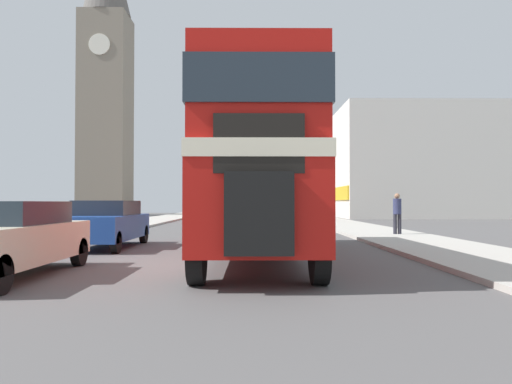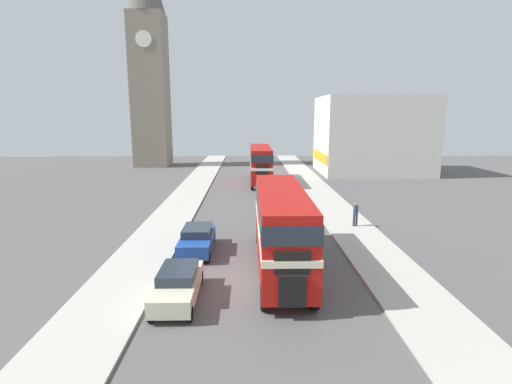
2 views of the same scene
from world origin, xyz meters
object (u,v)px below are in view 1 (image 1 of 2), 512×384
object	(u,v)px
car_parked_near	(7,238)
pedestrian_walking	(397,211)
bus_distant	(250,189)
double_decker_bus	(256,161)
car_parked_mid	(106,223)
church_tower	(106,63)

from	to	relation	value
car_parked_near	pedestrian_walking	bearing A→B (deg)	46.26
bus_distant	pedestrian_walking	xyz separation A→B (m)	(6.27, -19.39, -1.47)
double_decker_bus	car_parked_near	world-z (taller)	double_decker_bus
car_parked_near	car_parked_mid	world-z (taller)	car_parked_mid
bus_distant	car_parked_near	xyz separation A→B (m)	(-4.57, -30.72, -1.80)
double_decker_bus	church_tower	size ratio (longest dim) A/B	0.32
car_parked_mid	car_parked_near	bearing A→B (deg)	-90.40
bus_distant	church_tower	world-z (taller)	church_tower
bus_distant	pedestrian_walking	distance (m)	20.43
bus_distant	church_tower	size ratio (longest dim) A/B	0.33
bus_distant	car_parked_near	world-z (taller)	bus_distant
bus_distant	car_parked_mid	world-z (taller)	bus_distant
pedestrian_walking	double_decker_bus	bearing A→B (deg)	-127.95
car_parked_near	car_parked_mid	bearing A→B (deg)	89.60
car_parked_near	car_parked_mid	distance (m)	6.38
pedestrian_walking	church_tower	distance (m)	45.75
bus_distant	car_parked_mid	size ratio (longest dim) A/B	2.46
car_parked_near	church_tower	xyz separation A→B (m)	(-12.02, 47.40, 16.74)
car_parked_mid	pedestrian_walking	xyz separation A→B (m)	(10.80, 4.95, 0.31)
bus_distant	pedestrian_walking	world-z (taller)	bus_distant
bus_distant	car_parked_near	distance (m)	31.11
car_parked_mid	double_decker_bus	bearing A→B (deg)	-30.17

